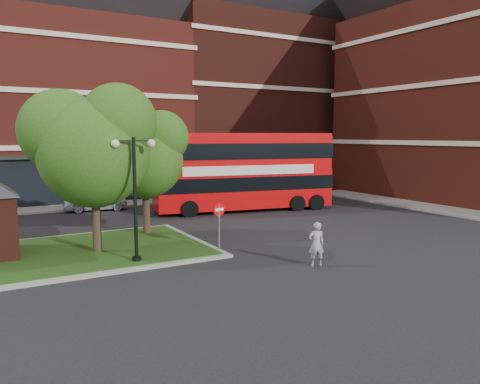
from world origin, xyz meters
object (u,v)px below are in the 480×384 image
bus (244,166)px  car_silver (95,200)px  woman (316,244)px  car_white (252,188)px

bus → car_silver: 10.28m
car_silver → woman: bearing=-158.2°
bus → car_white: bus is taller
car_silver → car_white: size_ratio=1.10×
woman → car_silver: size_ratio=0.42×
bus → car_white: (4.49, 6.32, -2.37)m
bus → woman: bus is taller
bus → car_silver: size_ratio=2.95×
car_silver → car_white: car_silver is taller
car_silver → car_white: 13.36m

